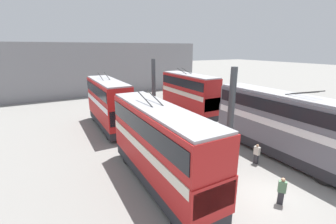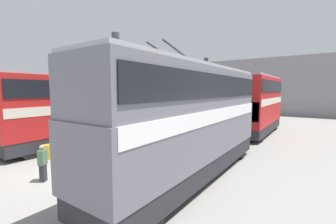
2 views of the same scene
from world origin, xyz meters
name	(u,v)px [view 1 (image 1 of 2)]	position (x,y,z in m)	size (l,w,h in m)	color
ground_plane	(269,196)	(0.00, 0.00, 0.00)	(240.00, 240.00, 0.00)	gray
depot_back_wall	(110,69)	(34.25, 0.00, 4.65)	(0.50, 36.00, 9.31)	gray
support_column_near	(230,123)	(3.58, 0.00, 3.53)	(0.80, 0.80, 7.30)	#42474C
support_column_far	(154,93)	(15.78, 0.00, 3.53)	(0.80, 0.80, 7.30)	#42474C
bus_left_near	(280,121)	(3.28, -5.09, 2.93)	(11.42, 2.54, 5.74)	black
bus_left_far	(189,92)	(16.14, -5.09, 3.01)	(9.52, 2.54, 5.92)	black
bus_right_mid	(160,142)	(4.25, 5.09, 2.90)	(10.49, 2.54, 5.72)	black
bus_right_far	(108,101)	(16.39, 5.09, 2.96)	(9.49, 2.54, 5.82)	black
person_aisle_midway	(179,132)	(9.54, 0.36, 0.84)	(0.42, 0.48, 1.61)	#384251
person_by_right_row	(173,152)	(6.17, 3.04, 0.95)	(0.48, 0.43, 1.78)	#473D33
person_by_left_row	(257,153)	(3.07, -2.46, 0.82)	(0.45, 0.29, 1.57)	#2D2D33
person_aisle_foreground	(282,190)	(-0.77, 0.07, 0.86)	(0.48, 0.44, 1.64)	#2D2D33
oil_drum	(215,196)	(1.06, 3.22, 0.42)	(0.62, 0.62, 0.84)	#B28E23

